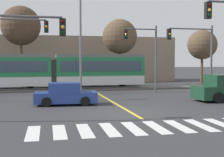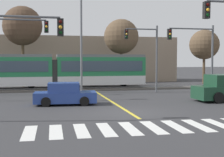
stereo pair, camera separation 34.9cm
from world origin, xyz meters
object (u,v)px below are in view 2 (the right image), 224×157
(sedan_crossing, at_px, (65,94))
(traffic_light_near_left, at_px, (16,46))
(traffic_light_far_right, at_px, (146,48))
(bare_tree_far_east, at_px, (204,45))
(bare_tree_west, at_px, (22,26))
(traffic_light_mid_left, at_px, (11,43))
(traffic_light_mid_right, at_px, (197,48))
(light_rail_tram, at_px, (54,70))
(street_lamp_centre, at_px, (83,33))
(bare_tree_east, at_px, (121,37))

(sedan_crossing, distance_m, traffic_light_near_left, 6.55)
(sedan_crossing, relative_size, traffic_light_far_right, 0.69)
(traffic_light_near_left, xyz_separation_m, bare_tree_far_east, (20.94, 19.21, 1.15))
(bare_tree_west, distance_m, bare_tree_far_east, 21.94)
(sedan_crossing, relative_size, bare_tree_far_east, 0.63)
(bare_tree_far_east, bearing_deg, traffic_light_mid_left, -153.16)
(traffic_light_mid_right, relative_size, bare_tree_far_east, 0.89)
(traffic_light_far_right, xyz_separation_m, bare_tree_west, (-11.68, 8.41, 2.68))
(light_rail_tram, relative_size, sedan_crossing, 4.29)
(light_rail_tram, height_order, bare_tree_far_east, bare_tree_far_east)
(light_rail_tram, distance_m, bare_tree_far_east, 19.10)
(traffic_light_mid_left, bearing_deg, sedan_crossing, -38.29)
(light_rail_tram, bearing_deg, traffic_light_near_left, -98.74)
(sedan_crossing, bearing_deg, traffic_light_mid_right, 15.19)
(sedan_crossing, height_order, street_lamp_centre, street_lamp_centre)
(traffic_light_far_right, distance_m, bare_tree_far_east, 12.74)
(bare_tree_east, bearing_deg, traffic_light_far_right, -86.20)
(traffic_light_far_right, bearing_deg, sedan_crossing, -141.06)
(traffic_light_far_right, bearing_deg, traffic_light_mid_left, -163.56)
(sedan_crossing, xyz_separation_m, bare_tree_far_east, (18.19, 14.12, 4.23))
(light_rail_tram, relative_size, traffic_light_near_left, 3.24)
(sedan_crossing, distance_m, bare_tree_west, 16.52)
(traffic_light_far_right, bearing_deg, light_rail_tram, 154.16)
(traffic_light_mid_left, bearing_deg, traffic_light_mid_right, 0.44)
(light_rail_tram, xyz_separation_m, traffic_light_mid_left, (-3.45, -7.54, 2.30))
(traffic_light_mid_left, relative_size, traffic_light_far_right, 1.06)
(bare_tree_west, xyz_separation_m, bare_tree_east, (11.17, -0.78, -1.06))
(traffic_light_near_left, relative_size, bare_tree_east, 0.73)
(bare_tree_west, bearing_deg, street_lamp_centre, -51.84)
(traffic_light_near_left, height_order, bare_tree_far_east, bare_tree_far_east)
(street_lamp_centre, bearing_deg, bare_tree_far_east, 22.73)
(light_rail_tram, distance_m, street_lamp_centre, 5.33)
(light_rail_tram, height_order, bare_tree_east, bare_tree_east)
(traffic_light_mid_right, distance_m, bare_tree_west, 19.37)
(traffic_light_near_left, distance_m, traffic_light_far_right, 15.82)
(traffic_light_far_right, height_order, bare_tree_far_east, bare_tree_far_east)
(light_rail_tram, distance_m, traffic_light_far_right, 9.53)
(sedan_crossing, relative_size, traffic_light_near_left, 0.76)
(sedan_crossing, height_order, traffic_light_far_right, traffic_light_far_right)
(traffic_light_mid_left, distance_m, bare_tree_west, 12.16)
(sedan_crossing, distance_m, bare_tree_east, 16.78)
(street_lamp_centre, relative_size, bare_tree_east, 1.26)
(traffic_light_near_left, relative_size, street_lamp_centre, 0.58)
(street_lamp_centre, height_order, bare_tree_far_east, street_lamp_centre)
(traffic_light_near_left, xyz_separation_m, street_lamp_centre, (4.97, 12.52, 1.77))
(bare_tree_west, bearing_deg, light_rail_tram, -52.82)
(traffic_light_far_right, bearing_deg, street_lamp_centre, 170.76)
(traffic_light_mid_left, distance_m, bare_tree_far_east, 24.64)
(bare_tree_far_east, bearing_deg, bare_tree_west, 177.96)
(traffic_light_mid_left, xyz_separation_m, traffic_light_far_right, (11.82, 3.49, -0.21))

